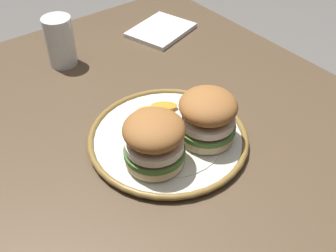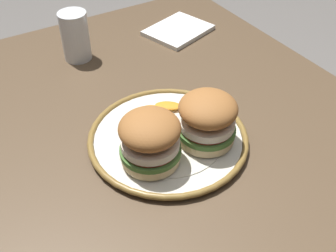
# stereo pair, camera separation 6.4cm
# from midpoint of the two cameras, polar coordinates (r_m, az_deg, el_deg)

# --- Properties ---
(dining_table) EXTENTS (1.23, 0.85, 0.70)m
(dining_table) POSITION_cam_midpoint_polar(r_m,az_deg,el_deg) (0.88, 0.97, -6.98)
(dining_table) COLOR brown
(dining_table) RESTS_ON ground
(dinner_plate) EXTENTS (0.31, 0.31, 0.02)m
(dinner_plate) POSITION_cam_midpoint_polar(r_m,az_deg,el_deg) (0.81, -2.27, -1.73)
(dinner_plate) COLOR silver
(dinner_plate) RESTS_ON dining_table
(sandwich_half_left) EXTENTS (0.12, 0.12, 0.10)m
(sandwich_half_left) POSITION_cam_midpoint_polar(r_m,az_deg,el_deg) (0.76, 3.11, 1.37)
(sandwich_half_left) COLOR beige
(sandwich_half_left) RESTS_ON dinner_plate
(sandwich_half_right) EXTENTS (0.14, 0.14, 0.10)m
(sandwich_half_right) POSITION_cam_midpoint_polar(r_m,az_deg,el_deg) (0.72, -4.49, -2.00)
(sandwich_half_right) COLOR beige
(sandwich_half_right) RESTS_ON dinner_plate
(orange_peel_curled) EXTENTS (0.06, 0.06, 0.01)m
(orange_peel_curled) POSITION_cam_midpoint_polar(r_m,az_deg,el_deg) (0.84, -4.98, 1.29)
(orange_peel_curled) COLOR orange
(orange_peel_curled) RESTS_ON dinner_plate
(orange_peel_strip_long) EXTENTS (0.06, 0.06, 0.01)m
(orange_peel_strip_long) POSITION_cam_midpoint_polar(r_m,az_deg,el_deg) (0.86, -2.68, 2.75)
(orange_peel_strip_long) COLOR orange
(orange_peel_strip_long) RESTS_ON dinner_plate
(drinking_glass) EXTENTS (0.07, 0.07, 0.12)m
(drinking_glass) POSITION_cam_midpoint_polar(r_m,az_deg,el_deg) (1.05, -16.39, 10.73)
(drinking_glass) COLOR white
(drinking_glass) RESTS_ON dining_table
(folded_napkin) EXTENTS (0.18, 0.20, 0.01)m
(folded_napkin) POSITION_cam_midpoint_polar(r_m,az_deg,el_deg) (1.18, -2.58, 13.07)
(folded_napkin) COLOR white
(folded_napkin) RESTS_ON dining_table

